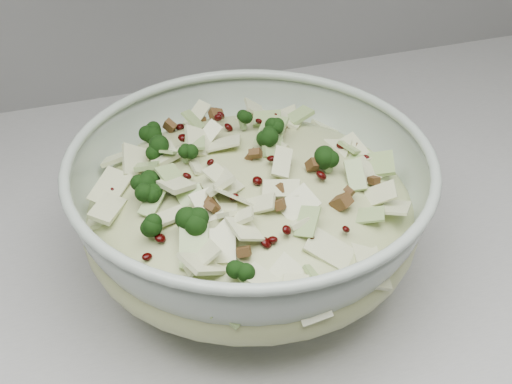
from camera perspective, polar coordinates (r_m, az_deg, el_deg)
mixing_bowl at (r=0.64m, az=-0.44°, el=-1.65°), size 0.36×0.36×0.13m
salad at (r=0.63m, az=-0.45°, el=-0.16°), size 0.38×0.38×0.13m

